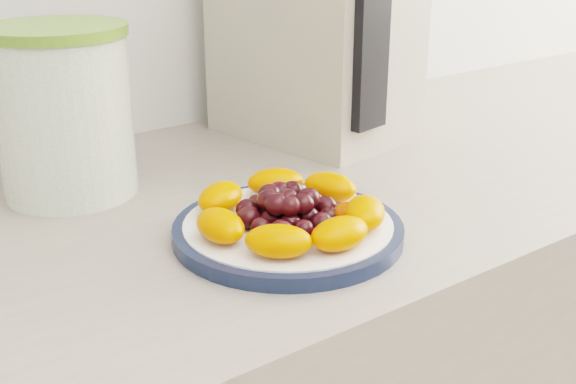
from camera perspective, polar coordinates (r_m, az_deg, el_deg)
plate_rim at (r=0.74m, az=0.00°, el=-3.07°), size 0.24×0.24×0.01m
plate_face at (r=0.74m, az=0.00°, el=-3.00°), size 0.21×0.21×0.02m
canister at (r=0.87m, az=-17.24°, el=5.69°), size 0.20×0.20×0.18m
canister_lid at (r=0.85m, az=-17.98°, el=12.07°), size 0.20×0.20×0.01m
appliance_body at (r=1.05m, az=2.11°, el=13.26°), size 0.23×0.29×0.33m
appliance_panel at (r=0.93m, az=6.57°, el=12.34°), size 0.06×0.03×0.24m
fruit_plate at (r=0.73m, az=0.39°, el=-1.37°), size 0.20×0.20×0.04m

